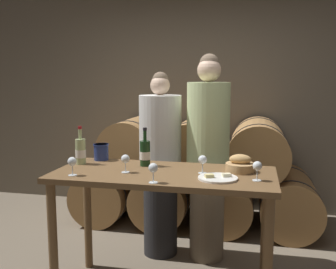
% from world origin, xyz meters
% --- Properties ---
extents(stone_wall_back, '(10.00, 0.12, 3.20)m').
position_xyz_m(stone_wall_back, '(0.00, 2.14, 1.60)').
color(stone_wall_back, '#706656').
rests_on(stone_wall_back, ground_plane).
extents(barrel_stack, '(2.63, 0.97, 1.17)m').
position_xyz_m(barrel_stack, '(-0.00, 1.54, 0.54)').
color(barrel_stack, '#A87A47').
rests_on(barrel_stack, ground_plane).
extents(tasting_table, '(1.57, 0.71, 0.94)m').
position_xyz_m(tasting_table, '(0.00, 0.00, 0.80)').
color(tasting_table, brown).
rests_on(tasting_table, ground_plane).
extents(person_left, '(0.37, 0.37, 1.65)m').
position_xyz_m(person_left, '(-0.19, 0.69, 0.83)').
color(person_left, '#232326').
rests_on(person_left, ground_plane).
extents(person_right, '(0.37, 0.37, 1.80)m').
position_xyz_m(person_right, '(0.23, 0.69, 0.92)').
color(person_right, '#756651').
rests_on(person_right, ground_plane).
extents(wine_bottle_red, '(0.08, 0.08, 0.29)m').
position_xyz_m(wine_bottle_red, '(-0.18, 0.16, 1.04)').
color(wine_bottle_red, '#193819').
rests_on(wine_bottle_red, tasting_table).
extents(wine_bottle_white, '(0.08, 0.08, 0.30)m').
position_xyz_m(wine_bottle_white, '(-0.69, 0.12, 1.04)').
color(wine_bottle_white, '#ADBC7F').
rests_on(wine_bottle_white, tasting_table).
extents(blue_crock, '(0.13, 0.13, 0.13)m').
position_xyz_m(blue_crock, '(-0.59, 0.29, 1.01)').
color(blue_crock, navy).
rests_on(blue_crock, tasting_table).
extents(bread_basket, '(0.21, 0.21, 0.13)m').
position_xyz_m(bread_basket, '(0.53, 0.13, 0.99)').
color(bread_basket, tan).
rests_on(bread_basket, tasting_table).
extents(cheese_plate, '(0.26, 0.26, 0.04)m').
position_xyz_m(cheese_plate, '(0.39, -0.11, 0.95)').
color(cheese_plate, white).
rests_on(cheese_plate, tasting_table).
extents(wine_glass_far_left, '(0.06, 0.06, 0.13)m').
position_xyz_m(wine_glass_far_left, '(-0.59, -0.23, 1.03)').
color(wine_glass_far_left, white).
rests_on(wine_glass_far_left, tasting_table).
extents(wine_glass_left, '(0.06, 0.06, 0.13)m').
position_xyz_m(wine_glass_left, '(-0.26, -0.07, 1.03)').
color(wine_glass_left, white).
rests_on(wine_glass_left, tasting_table).
extents(wine_glass_center, '(0.06, 0.06, 0.13)m').
position_xyz_m(wine_glass_center, '(0.00, -0.30, 1.03)').
color(wine_glass_center, white).
rests_on(wine_glass_center, tasting_table).
extents(wine_glass_right, '(0.06, 0.06, 0.13)m').
position_xyz_m(wine_glass_right, '(0.27, 0.02, 1.03)').
color(wine_glass_right, white).
rests_on(wine_glass_right, tasting_table).
extents(wine_glass_far_right, '(0.06, 0.06, 0.13)m').
position_xyz_m(wine_glass_far_right, '(0.65, -0.10, 1.03)').
color(wine_glass_far_right, white).
rests_on(wine_glass_far_right, tasting_table).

